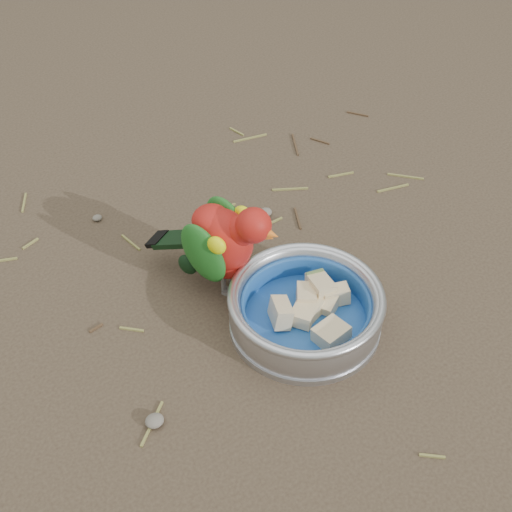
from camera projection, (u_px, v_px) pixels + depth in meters
ground at (290, 294)px, 1.03m from camera, size 60.00×60.00×0.00m
food_bowl at (305, 321)px, 0.98m from camera, size 0.21×0.21×0.02m
bowl_wall at (306, 307)px, 0.96m from camera, size 0.21×0.21×0.04m
fruit_wedges at (306, 310)px, 0.96m from camera, size 0.13×0.13×0.03m
lory_parrot at (224, 247)px, 0.99m from camera, size 0.17×0.21×0.15m
ground_debris at (231, 267)px, 1.06m from camera, size 0.90×0.80×0.01m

